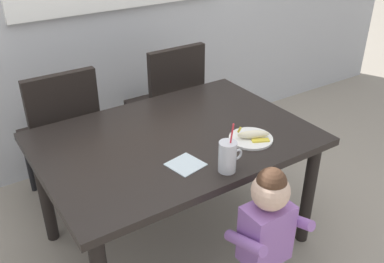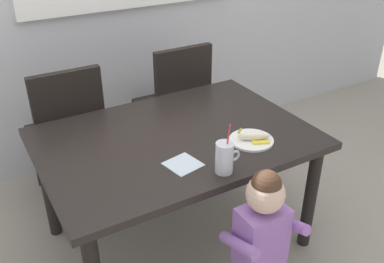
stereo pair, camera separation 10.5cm
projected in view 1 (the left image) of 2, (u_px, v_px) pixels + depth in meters
ground_plane at (177, 237)px, 2.61m from camera, size 24.00×24.00×0.00m
dining_table at (175, 150)px, 2.30m from camera, size 1.42×1.00×0.71m
dining_chair_left at (62, 132)px, 2.66m from camera, size 0.44×0.44×0.96m
dining_chair_right at (169, 100)px, 3.06m from camera, size 0.44×0.45×0.96m
toddler_standing at (267, 227)px, 1.91m from camera, size 0.33×0.24×0.84m
milk_cup at (228, 158)px, 1.94m from camera, size 0.13×0.08×0.25m
snack_plate at (251, 138)px, 2.22m from camera, size 0.23×0.23×0.01m
peeled_banana at (254, 135)px, 2.21m from camera, size 0.17×0.14×0.07m
paper_napkin at (186, 164)px, 2.02m from camera, size 0.18×0.18×0.00m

